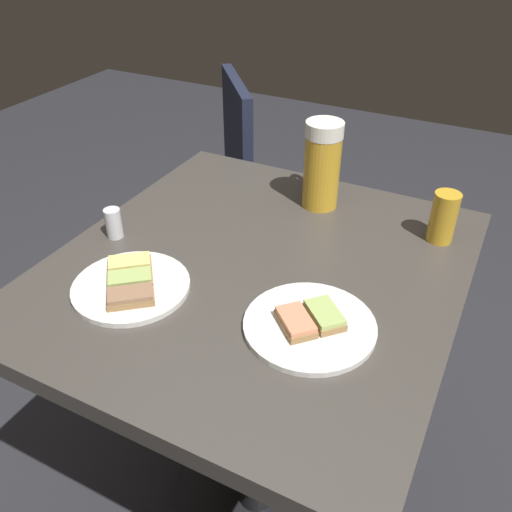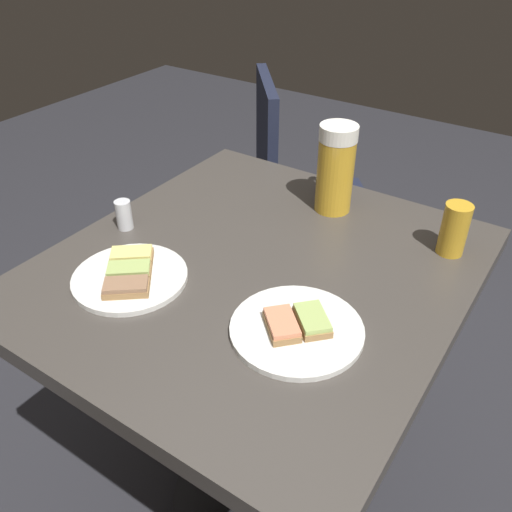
% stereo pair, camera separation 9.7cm
% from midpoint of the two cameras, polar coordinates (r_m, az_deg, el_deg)
% --- Properties ---
extents(ground_plane, '(6.00, 6.00, 0.00)m').
position_cam_midpoint_polar(ground_plane, '(1.58, 1.93, -24.34)').
color(ground_plane, '#28282D').
extents(cafe_table, '(0.79, 0.73, 0.77)m').
position_cam_midpoint_polar(cafe_table, '(1.11, 2.54, -8.01)').
color(cafe_table, black).
rests_on(cafe_table, ground_plane).
extents(plate_near, '(0.21, 0.21, 0.03)m').
position_cam_midpoint_polar(plate_near, '(0.97, -10.44, -2.13)').
color(plate_near, white).
rests_on(plate_near, cafe_table).
extents(plate_far, '(0.21, 0.21, 0.03)m').
position_cam_midpoint_polar(plate_far, '(0.86, 7.59, -7.66)').
color(plate_far, white).
rests_on(plate_far, cafe_table).
extents(beer_mug, '(0.13, 0.10, 0.19)m').
position_cam_midpoint_polar(beer_mug, '(1.16, 10.79, 9.06)').
color(beer_mug, gold).
rests_on(beer_mug, cafe_table).
extents(beer_glass_small, '(0.05, 0.05, 0.10)m').
position_cam_midpoint_polar(beer_glass_small, '(1.09, 22.63, 2.54)').
color(beer_glass_small, gold).
rests_on(beer_glass_small, cafe_table).
extents(salt_shaker, '(0.03, 0.03, 0.06)m').
position_cam_midpoint_polar(salt_shaker, '(1.12, -11.37, 4.22)').
color(salt_shaker, silver).
rests_on(salt_shaker, cafe_table).
extents(cafe_chair, '(0.53, 0.53, 0.89)m').
position_cam_midpoint_polar(cafe_chair, '(1.78, 5.89, 6.40)').
color(cafe_chair, '#1E2338').
rests_on(cafe_chair, ground_plane).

